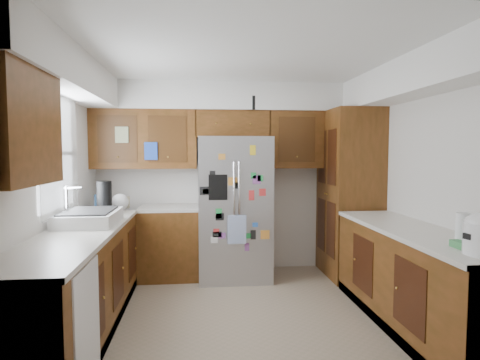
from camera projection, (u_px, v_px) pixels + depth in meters
name	position (u px, v px, depth m)	size (l,w,h in m)	color
floor	(245.00, 315.00, 3.98)	(3.60, 3.60, 0.00)	tan
room_shell	(231.00, 132.00, 4.20)	(3.64, 3.24, 2.52)	silver
left_counter_run	(103.00, 276.00, 3.84)	(1.36, 3.20, 0.92)	#472C0D
right_counter_run	(415.00, 284.00, 3.63)	(0.63, 2.25, 0.92)	#472C0D
pantry	(349.00, 193.00, 5.20)	(0.60, 0.90, 2.15)	#472C0D
fridge	(234.00, 208.00, 5.11)	(0.90, 0.79, 1.80)	#97969B
bridge_cabinet	(232.00, 124.00, 5.26)	(0.96, 0.34, 0.35)	#472C0D
fridge_top_items	(236.00, 101.00, 5.21)	(0.82, 0.35, 0.26)	#191FB7
sink_assembly	(89.00, 217.00, 3.85)	(0.52, 0.70, 0.37)	white
left_counter_clutter	(110.00, 201.00, 4.56)	(0.42, 0.79, 0.38)	black
paper_towel	(463.00, 229.00, 2.97)	(0.11, 0.11, 0.24)	white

